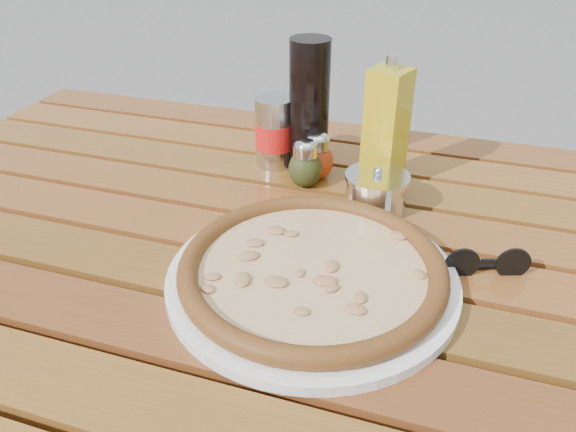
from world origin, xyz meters
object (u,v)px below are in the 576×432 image
(soda_can, at_px, (275,132))
(pizza, at_px, (312,268))
(pepper_shaker, at_px, (317,157))
(table, at_px, (284,285))
(plate, at_px, (312,278))
(dark_bottle, at_px, (309,107))
(olive_oil_cruet, at_px, (386,128))
(sunglasses, at_px, (487,264))
(oregano_shaker, at_px, (305,164))
(parmesan_tin, at_px, (376,192))

(soda_can, bearing_deg, pizza, -63.00)
(pepper_shaker, bearing_deg, table, -87.68)
(table, bearing_deg, pizza, -50.24)
(plate, distance_m, pizza, 0.02)
(table, height_order, pepper_shaker, pepper_shaker)
(dark_bottle, bearing_deg, table, -81.92)
(pizza, xyz_separation_m, olive_oil_cruet, (0.03, 0.29, 0.07))
(dark_bottle, height_order, sunglasses, dark_bottle)
(soda_can, xyz_separation_m, sunglasses, (0.36, -0.22, -0.04))
(oregano_shaker, xyz_separation_m, olive_oil_cruet, (0.12, 0.05, 0.06))
(table, distance_m, soda_can, 0.28)
(pepper_shaker, relative_size, oregano_shaker, 1.00)
(parmesan_tin, bearing_deg, table, -129.57)
(table, xyz_separation_m, pizza, (0.06, -0.08, 0.10))
(plate, relative_size, pepper_shaker, 4.39)
(pizza, xyz_separation_m, dark_bottle, (-0.10, 0.31, 0.09))
(table, height_order, plate, plate)
(plate, bearing_deg, dark_bottle, 107.29)
(pizza, height_order, oregano_shaker, oregano_shaker)
(plate, bearing_deg, table, 129.76)
(dark_bottle, bearing_deg, plate, -72.71)
(plate, relative_size, pizza, 0.99)
(pepper_shaker, xyz_separation_m, soda_can, (-0.08, 0.03, 0.02))
(pizza, height_order, dark_bottle, dark_bottle)
(parmesan_tin, distance_m, sunglasses, 0.20)
(table, relative_size, oregano_shaker, 17.07)
(dark_bottle, distance_m, soda_can, 0.08)
(soda_can, bearing_deg, parmesan_tin, -27.47)
(pepper_shaker, height_order, oregano_shaker, same)
(plate, xyz_separation_m, oregano_shaker, (-0.08, 0.24, 0.03))
(sunglasses, bearing_deg, pizza, -175.63)
(sunglasses, bearing_deg, table, 163.82)
(parmesan_tin, bearing_deg, pepper_shaker, 146.91)
(pizza, distance_m, dark_bottle, 0.33)
(pizza, bearing_deg, olive_oil_cruet, 83.16)
(table, xyz_separation_m, soda_can, (-0.09, 0.23, 0.13))
(pizza, distance_m, sunglasses, 0.22)
(table, xyz_separation_m, oregano_shaker, (-0.02, 0.17, 0.11))
(pizza, xyz_separation_m, parmesan_tin, (0.04, 0.20, 0.01))
(olive_oil_cruet, height_order, parmesan_tin, olive_oil_cruet)
(pepper_shaker, distance_m, parmesan_tin, 0.13)
(pizza, bearing_deg, soda_can, 117.00)
(parmesan_tin, bearing_deg, plate, -101.58)
(pepper_shaker, relative_size, olive_oil_cruet, 0.39)
(plate, relative_size, parmesan_tin, 3.06)
(parmesan_tin, bearing_deg, olive_oil_cruet, 94.14)
(plate, height_order, soda_can, soda_can)
(olive_oil_cruet, bearing_deg, plate, -96.84)
(plate, distance_m, dark_bottle, 0.34)
(olive_oil_cruet, bearing_deg, pizza, -96.84)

